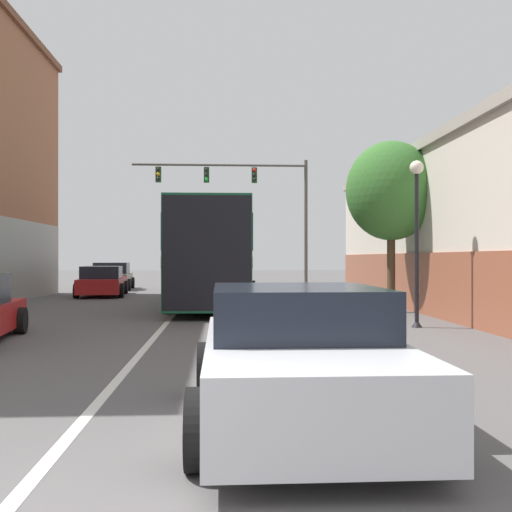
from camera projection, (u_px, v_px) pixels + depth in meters
The scene contains 8 objects.
lane_center_line at pixel (177, 310), 19.21m from camera, with size 0.14×44.08×0.01m.
bus at pixel (213, 252), 22.25m from camera, with size 2.86×12.97×3.42m.
hatchback_foreground at pixel (298, 357), 6.12m from camera, with size 2.15×4.14×1.38m.
parked_car_left_near at pixel (102, 282), 26.62m from camera, with size 2.38×4.73×1.33m.
parked_car_left_far at pixel (112, 277), 32.10m from camera, with size 2.37×4.27×1.45m.
traffic_signal_gantry at pixel (249, 192), 31.39m from camera, with size 9.20×0.36×6.86m.
street_lamp at pixel (417, 226), 14.56m from camera, with size 0.34×0.34×4.07m.
street_tree_near at pixel (391, 191), 18.68m from camera, with size 2.82×2.54×5.34m.
Camera 1 is at (1.44, -3.29, 1.69)m, focal length 42.00 mm.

